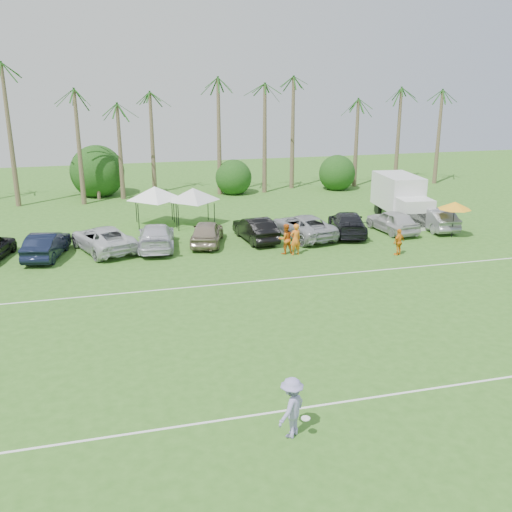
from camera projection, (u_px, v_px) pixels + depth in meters
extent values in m
plane|color=#356A20|center=(317.00, 446.00, 16.45)|extent=(120.00, 120.00, 0.00)
cube|color=white|center=(295.00, 409.00, 18.30)|extent=(80.00, 0.10, 0.01)
cube|color=white|center=(220.00, 284.00, 29.37)|extent=(80.00, 0.10, 0.01)
cone|color=brown|center=(19.00, 144.00, 47.09)|extent=(0.44, 0.44, 10.00)
cone|color=brown|center=(69.00, 136.00, 47.92)|extent=(0.44, 0.44, 11.00)
cone|color=brown|center=(119.00, 153.00, 49.34)|extent=(0.44, 0.44, 8.00)
cone|color=brown|center=(165.00, 146.00, 50.17)|extent=(0.44, 0.44, 9.00)
cone|color=brown|center=(210.00, 139.00, 51.00)|extent=(0.44, 0.44, 10.00)
cone|color=brown|center=(253.00, 132.00, 51.83)|extent=(0.44, 0.44, 11.00)
cone|color=brown|center=(305.00, 147.00, 53.50)|extent=(0.44, 0.44, 8.00)
cone|color=brown|center=(354.00, 140.00, 54.58)|extent=(0.44, 0.44, 9.00)
cone|color=brown|center=(402.00, 134.00, 55.65)|extent=(0.44, 0.44, 10.00)
cone|color=brown|center=(438.00, 128.00, 56.48)|extent=(0.44, 0.44, 11.00)
cylinder|color=brown|center=(99.00, 189.00, 50.76)|extent=(0.30, 0.30, 1.40)
sphere|color=#143D11|center=(98.00, 177.00, 50.43)|extent=(4.00, 4.00, 4.00)
cylinder|color=brown|center=(230.00, 183.00, 53.70)|extent=(0.30, 0.30, 1.40)
sphere|color=#143D11|center=(230.00, 172.00, 53.37)|extent=(4.00, 4.00, 4.00)
cylinder|color=brown|center=(329.00, 179.00, 56.14)|extent=(0.30, 0.30, 1.40)
sphere|color=#143D11|center=(330.00, 168.00, 55.81)|extent=(4.00, 4.00, 4.00)
imported|color=orange|center=(295.00, 239.00, 34.06)|extent=(0.78, 0.60, 1.92)
imported|color=#D05F17|center=(285.00, 239.00, 34.29)|extent=(0.98, 0.81, 1.85)
imported|color=orange|center=(399.00, 242.00, 34.08)|extent=(1.02, 0.74, 1.61)
cube|color=silver|center=(398.00, 191.00, 42.87)|extent=(2.91, 4.79, 2.49)
cube|color=silver|center=(415.00, 214.00, 40.17)|extent=(2.45, 2.00, 2.09)
cube|color=black|center=(419.00, 220.00, 39.56)|extent=(2.30, 0.51, 0.99)
cube|color=#E5590C|center=(413.00, 197.00, 43.20)|extent=(0.17, 1.59, 0.89)
cylinder|color=black|center=(399.00, 222.00, 40.38)|extent=(0.38, 0.92, 0.89)
cylinder|color=black|center=(426.00, 221.00, 40.69)|extent=(0.38, 0.92, 0.89)
cylinder|color=black|center=(378.00, 209.00, 44.31)|extent=(0.38, 0.92, 0.89)
cylinder|color=black|center=(402.00, 208.00, 44.62)|extent=(0.38, 0.92, 0.89)
cylinder|color=black|center=(139.00, 218.00, 39.47)|extent=(0.06, 0.06, 1.88)
cylinder|color=black|center=(176.00, 215.00, 40.11)|extent=(0.06, 0.06, 1.88)
cylinder|color=black|center=(136.00, 209.00, 41.89)|extent=(0.06, 0.06, 1.88)
cylinder|color=black|center=(172.00, 208.00, 42.54)|extent=(0.06, 0.06, 1.88)
pyramid|color=white|center=(155.00, 186.00, 40.44)|extent=(4.07, 4.07, 0.94)
cylinder|color=black|center=(178.00, 218.00, 39.42)|extent=(0.06, 0.06, 1.82)
cylinder|color=black|center=(214.00, 216.00, 40.04)|extent=(0.06, 0.06, 1.82)
cylinder|color=black|center=(174.00, 210.00, 41.76)|extent=(0.06, 0.06, 1.82)
cylinder|color=black|center=(208.00, 208.00, 42.38)|extent=(0.06, 0.06, 1.82)
pyramid|color=silver|center=(193.00, 188.00, 40.35)|extent=(3.94, 3.94, 0.91)
cylinder|color=black|center=(453.00, 221.00, 37.79)|extent=(0.05, 0.05, 2.17)
cone|color=#FCA31A|center=(455.00, 205.00, 37.47)|extent=(2.17, 2.17, 0.49)
imported|color=#948CC7|center=(292.00, 407.00, 16.70)|extent=(1.38, 1.34, 1.89)
cylinder|color=white|center=(306.00, 418.00, 16.64)|extent=(0.27, 0.27, 0.03)
imported|color=black|center=(47.00, 245.00, 33.60)|extent=(2.60, 4.95, 1.55)
imported|color=silver|center=(103.00, 239.00, 34.89)|extent=(4.39, 6.13, 1.55)
imported|color=silver|center=(156.00, 236.00, 35.42)|extent=(2.80, 5.57, 1.55)
imported|color=gray|center=(207.00, 232.00, 36.31)|extent=(3.07, 4.89, 1.55)
imported|color=black|center=(255.00, 229.00, 37.15)|extent=(2.13, 4.86, 1.55)
imported|color=#9FA2A5|center=(303.00, 226.00, 37.83)|extent=(3.61, 5.98, 1.55)
imported|color=black|center=(347.00, 223.00, 38.65)|extent=(3.52, 5.73, 1.55)
imported|color=silver|center=(392.00, 221.00, 39.18)|extent=(2.32, 4.73, 1.55)
imported|color=gray|center=(434.00, 218.00, 39.99)|extent=(1.91, 4.80, 1.55)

